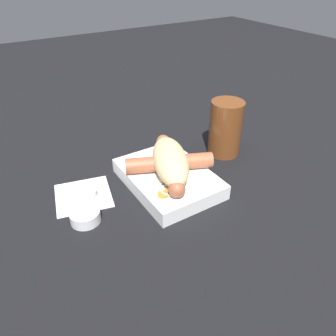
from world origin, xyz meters
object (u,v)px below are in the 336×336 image
condiment_cup_far (85,217)px  drink_glass (225,128)px  bread_roll (170,160)px  sausage (169,163)px  food_tray (168,178)px  condiment_cup_near (82,196)px

condiment_cup_far → drink_glass: size_ratio=0.42×
bread_roll → sausage: size_ratio=0.95×
sausage → condiment_cup_far: bearing=-84.0°
bread_roll → drink_glass: drink_glass is taller
bread_roll → sausage: bearing=155.5°
sausage → condiment_cup_far: 0.20m
condiment_cup_far → drink_glass: bearing=98.4°
sausage → condiment_cup_far: (0.02, -0.19, -0.04)m
food_tray → sausage: 0.03m
bread_roll → drink_glass: (-0.04, 0.18, 0.01)m
food_tray → bread_roll: 0.04m
food_tray → bread_roll: size_ratio=1.14×
bread_roll → food_tray: bearing=-63.9°
bread_roll → condiment_cup_near: 0.19m
food_tray → condiment_cup_near: 0.18m
sausage → condiment_cup_near: sausage is taller
bread_roll → condiment_cup_far: 0.20m
food_tray → drink_glass: bearing=102.3°
bread_roll → sausage: bread_roll is taller
bread_roll → sausage: 0.01m
food_tray → condiment_cup_near: food_tray is taller
condiment_cup_near → drink_glass: (0.01, 0.35, 0.06)m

